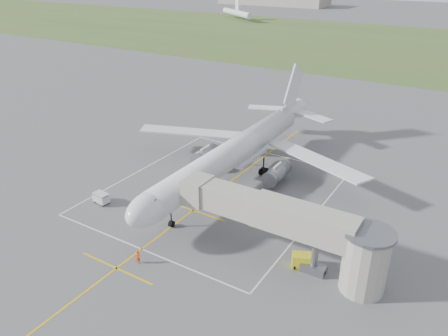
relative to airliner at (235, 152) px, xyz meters
The scene contains 11 objects.
ground 4.46m from the airliner, 90.00° to the right, with size 700.00×700.00×0.00m, color #505052.
grass_strip 129.32m from the airliner, 90.00° to the left, with size 700.00×120.00×0.02m, color #3D5A27.
apron_markings 7.90m from the airliner, 90.00° to the right, with size 28.20×60.00×0.01m.
airliner is the anchor object (origin of this frame).
jet_bridge 21.22m from the airliner, 42.19° to the right, with size 23.40×5.00×7.20m.
gpu_unit 22.08m from the airliner, 40.33° to the right, with size 2.42×2.09×1.54m.
baggage_cart 19.81m from the airliner, 126.43° to the right, with size 2.29×1.53×1.50m.
ramp_worker_nose 23.17m from the airliner, 86.50° to the right, with size 0.58×0.38×1.58m, color #F23307.
ramp_worker_wing 6.80m from the airliner, 159.08° to the right, with size 0.84×0.65×1.72m, color #F53107.
distant_hangars 264.94m from the airliner, 93.50° to the left, with size 345.00×49.00×12.00m.
distant_aircraft 168.13m from the airliner, 92.69° to the left, with size 207.96×21.00×8.85m.
Camera 1 is at (29.38, -49.67, 29.61)m, focal length 35.00 mm.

